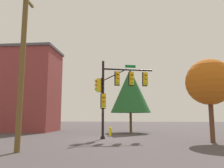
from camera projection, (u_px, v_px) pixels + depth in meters
name	position (u px, v px, depth m)	size (l,w,h in m)	color
ground_plane	(103.00, 139.00, 17.68)	(120.00, 120.00, 0.00)	#453E40
signal_pole_assembly	(117.00, 87.00, 18.42)	(4.82, 1.92, 6.37)	black
utility_pole	(22.00, 64.00, 11.72)	(0.28, 1.80, 8.80)	brown
fire_hydrant	(110.00, 131.00, 20.41)	(0.33, 0.24, 0.83)	yellow
tree_near	(209.00, 82.00, 16.05)	(3.33, 3.33, 5.93)	brown
tree_mid	(130.00, 91.00, 25.21)	(4.51, 4.51, 7.21)	brown
brick_building	(22.00, 90.00, 27.57)	(8.89, 5.37, 10.16)	brown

